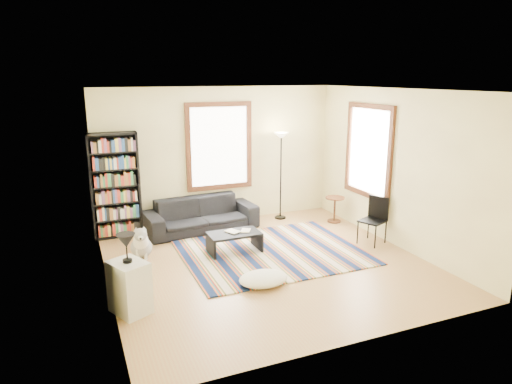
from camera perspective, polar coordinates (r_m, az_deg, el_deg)
name	(u,v)px	position (r m, az deg, el deg)	size (l,w,h in m)	color
floor	(268,266)	(7.64, 1.46, -9.26)	(5.00, 5.00, 0.10)	#A27F4A
ceiling	(269,86)	(7.00, 1.61, 13.05)	(5.00, 5.00, 0.10)	white
wall_back	(218,155)	(9.52, -4.75, 4.59)	(5.00, 0.10, 2.80)	#FFF8AB
wall_front	(365,230)	(5.05, 13.43, -4.66)	(5.00, 0.10, 2.80)	#FFF8AB
wall_left	(98,197)	(6.60, -19.15, -0.59)	(0.10, 5.00, 2.80)	#FFF8AB
wall_right	(399,169)	(8.52, 17.41, 2.82)	(0.10, 5.00, 2.80)	#FFF8AB
window_back	(219,146)	(9.41, -4.62, 5.71)	(1.20, 0.06, 1.60)	white
window_right	(369,151)	(9.06, 13.89, 5.00)	(0.06, 1.20, 1.60)	white
rug	(272,252)	(8.06, 2.00, -7.49)	(3.06, 2.45, 0.02)	#0D1B41
sofa	(201,215)	(9.15, -6.90, -2.81)	(0.86, 2.21, 0.65)	black
bookshelf	(115,186)	(8.97, -17.20, 0.76)	(0.90, 0.30, 2.00)	black
coffee_table	(234,242)	(8.02, -2.73, -6.32)	(0.90, 0.50, 0.36)	black
book_a	(229,233)	(7.92, -3.43, -5.12)	(0.25, 0.18, 0.02)	beige
book_b	(241,230)	(8.05, -1.86, -4.81)	(0.16, 0.21, 0.02)	beige
floor_cushion	(263,279)	(6.87, 0.91, -10.77)	(0.74, 0.56, 0.19)	white
floor_lamp	(281,176)	(9.70, 3.11, 1.97)	(0.30, 0.30, 1.86)	black
side_table	(335,209)	(9.75, 9.79, -2.17)	(0.40, 0.40, 0.54)	#4D2513
folding_chair	(372,221)	(8.61, 14.35, -3.53)	(0.42, 0.40, 0.86)	black
white_cabinet	(129,287)	(6.25, -15.54, -11.40)	(0.38, 0.50, 0.70)	silver
table_lamp	(127,248)	(6.04, -15.88, -6.78)	(0.24, 0.24, 0.38)	black
dog	(141,241)	(8.03, -14.19, -5.95)	(0.41, 0.57, 0.57)	#B3B3B3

